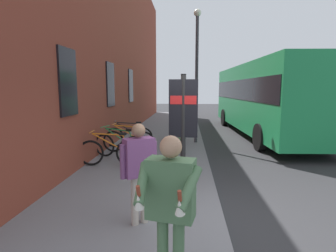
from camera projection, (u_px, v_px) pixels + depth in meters
name	position (u px, v px, depth m)	size (l,w,h in m)	color
ground	(230.00, 147.00, 10.27)	(60.00, 60.00, 0.00)	#2D2D30
sidewalk_pavement	(164.00, 136.00, 12.44)	(24.00, 3.50, 0.12)	slate
station_facade	(123.00, 42.00, 12.96)	(22.00, 0.65, 8.98)	brown
bicycle_end_of_row	(110.00, 152.00, 7.37)	(0.48, 1.77, 0.97)	black
bicycle_under_window	(119.00, 146.00, 8.19)	(0.64, 1.72, 0.97)	black
bicycle_by_door	(129.00, 141.00, 8.95)	(0.48, 1.77, 0.97)	black
bicycle_far_end	(129.00, 136.00, 9.78)	(0.48, 1.76, 0.97)	black
transit_info_sign	(183.00, 116.00, 5.08)	(0.10, 0.55, 2.40)	black
city_bus	(264.00, 96.00, 12.77)	(10.62, 3.12, 3.35)	#1E8C4C
pedestrian_crossing_street	(182.00, 123.00, 8.92)	(0.47, 0.51, 1.62)	#4C724C
pedestrian_by_facade	(178.00, 116.00, 10.52)	(0.47, 0.58, 1.73)	#723F72
pedestrian_near_bus	(139.00, 164.00, 4.10)	(0.45, 0.52, 1.60)	#B2A599
tourist_with_hotdogs	(170.00, 199.00, 2.66)	(0.65, 0.64, 1.67)	#4C724C
street_lamp	(197.00, 65.00, 10.28)	(0.28, 0.28, 5.11)	#333338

